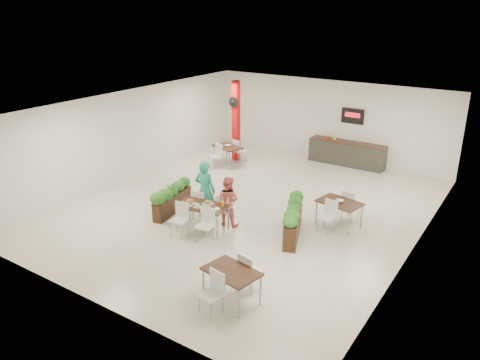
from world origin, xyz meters
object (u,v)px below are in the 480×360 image
Objects in this scene: main_table at (202,209)px; planter_left at (172,197)px; service_counter at (347,153)px; diner_man at (205,190)px; planter_right at (293,218)px; side_table_b at (339,206)px; red_column at (236,120)px; diner_woman at (228,201)px; side_table_c at (232,276)px; side_table_a at (228,149)px.

planter_left reaches higher than main_table.
diner_man is at bearing -103.24° from service_counter.
side_table_b is (0.83, 1.22, 0.11)m from planter_right.
red_column is 6.87m from side_table_b.
diner_woman reaches higher than main_table.
diner_man is 0.97× the size of planter_left.
red_column reaches higher than diner_woman.
diner_man reaches higher than diner_woman.
planter_right is (3.76, 0.67, 0.01)m from planter_left.
red_column reaches higher than planter_left.
diner_man reaches higher than side_table_b.
diner_woman is at bearing 136.34° from side_table_c.
red_column reaches higher than main_table.
planter_left is at bearing -110.76° from service_counter.
side_table_a is at bearing 141.18° from planter_right.
main_table and side_table_b have the same top height.
diner_man is (-1.64, -6.99, 0.40)m from service_counter.
service_counter is at bearing 107.98° from side_table_c.
side_table_b is at bearing -7.22° from side_table_a.
planter_left is at bearing 163.81° from main_table.
planter_right is (5.02, -4.68, -1.13)m from red_column.
side_table_b is (5.85, -3.46, -1.01)m from red_column.
red_column is at bearing 133.58° from side_table_c.
red_column is at bearing -73.16° from diner_man.
diner_man reaches higher than planter_right.
service_counter is 1.80× the size of side_table_b.
diner_woman is (-0.84, -6.99, 0.24)m from service_counter.
service_counter reaches higher than planter_left.
planter_right is 3.49m from side_table_c.
diner_woman is 5.39m from side_table_a.
diner_man is at bearing -7.82° from diner_woman.
service_counter reaches higher than side_table_c.
diner_woman is 0.88× the size of side_table_c.
side_table_c is at bearing -42.18° from main_table.
planter_right is 1.48m from side_table_b.
planter_right reaches higher than side_table_b.
side_table_a is at bearing 165.87° from side_table_b.
red_column is 1.58× the size of planter_right.
main_table is at bearing -99.31° from service_counter.
planter_left is 0.91× the size of planter_right.
main_table is 1.06× the size of side_table_c.
side_table_a is at bearing -70.59° from diner_man.
diner_woman is 3.74m from side_table_c.
planter_left is (-1.09, -0.23, -0.39)m from diner_man.
diner_man reaches higher than side_table_a.
diner_man is at bearing -143.09° from side_table_b.
side_table_c is at bearing -56.69° from red_column.
side_table_c is (2.20, -3.02, -0.11)m from diner_woman.
service_counter is 5.64m from side_table_b.
main_table and side_table_c have the same top height.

